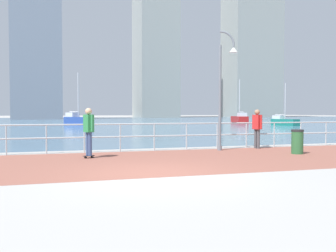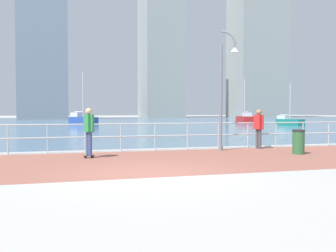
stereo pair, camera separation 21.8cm
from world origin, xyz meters
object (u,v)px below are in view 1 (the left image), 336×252
at_px(skateboarder, 89,128).
at_px(bystander, 257,125).
at_px(sailboat_red, 78,120).
at_px(sailboat_teal, 284,121).
at_px(trash_bin, 297,142).
at_px(lamppost, 224,84).
at_px(sailboat_navy, 240,119).

relative_size(skateboarder, bystander, 1.02).
bearing_deg(skateboarder, sailboat_red, 87.98).
bearing_deg(sailboat_teal, sailboat_red, 159.09).
xyz_separation_m(skateboarder, bystander, (7.28, 1.34, -0.04)).
relative_size(bystander, sailboat_red, 0.27).
relative_size(bystander, trash_bin, 1.83).
bearing_deg(lamppost, trash_bin, -42.08).
xyz_separation_m(bystander, sailboat_red, (-6.12, 31.64, -0.40)).
bearing_deg(trash_bin, skateboarder, 173.12).
height_order(bystander, trash_bin, bystander).
bearing_deg(trash_bin, lamppost, 137.92).
height_order(bystander, sailboat_teal, sailboat_teal).
xyz_separation_m(bystander, trash_bin, (0.41, -2.27, -0.54)).
relative_size(lamppost, skateboarder, 2.85).
height_order(trash_bin, sailboat_red, sailboat_red).
distance_m(sailboat_red, sailboat_teal, 24.48).
height_order(sailboat_red, sailboat_navy, sailboat_red).
relative_size(trash_bin, sailboat_navy, 0.15).
distance_m(lamppost, sailboat_navy, 37.88).
distance_m(bystander, sailboat_navy, 36.74).
height_order(skateboarder, sailboat_red, sailboat_red).
bearing_deg(sailboat_teal, sailboat_navy, 92.80).
distance_m(sailboat_red, sailboat_navy, 22.41).
relative_size(skateboarder, trash_bin, 1.86).
xyz_separation_m(trash_bin, sailboat_teal, (16.34, 25.17, -0.00)).
distance_m(trash_bin, sailboat_teal, 30.01).
xyz_separation_m(skateboarder, sailboat_navy, (23.54, 34.28, -0.45)).
bearing_deg(sailboat_navy, sailboat_teal, -87.20).
distance_m(bystander, trash_bin, 2.37).
distance_m(bystander, sailboat_red, 32.23).
bearing_deg(sailboat_navy, bystander, -116.27).
bearing_deg(sailboat_red, trash_bin, -79.10).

